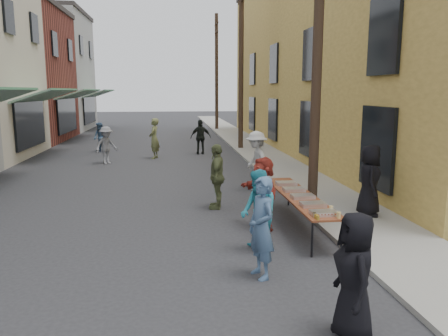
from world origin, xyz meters
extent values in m
plane|color=#28282B|center=(0.00, 0.00, 0.00)|extent=(120.00, 120.00, 0.00)
cube|color=gray|center=(5.00, 15.00, 0.05)|extent=(2.20, 60.00, 0.10)
cube|color=gray|center=(-10.00, 29.00, 4.50)|extent=(8.00, 8.00, 9.00)
cube|color=#A6863B|center=(11.10, 14.00, 5.00)|extent=(10.00, 28.00, 10.00)
cylinder|color=#2D2116|center=(4.30, 3.00, 4.50)|extent=(0.26, 0.26, 9.00)
cylinder|color=#2D2116|center=(4.30, 15.00, 4.50)|extent=(0.26, 0.26, 9.00)
cylinder|color=#2D2116|center=(4.30, 27.00, 4.50)|extent=(0.26, 0.26, 9.00)
cube|color=brown|center=(3.46, 1.48, 0.73)|extent=(0.70, 4.00, 0.04)
cylinder|color=black|center=(3.17, -0.40, 0.35)|extent=(0.04, 0.04, 0.71)
cylinder|color=black|center=(3.75, -0.40, 0.35)|extent=(0.04, 0.04, 0.71)
cylinder|color=black|center=(3.17, 3.36, 0.35)|extent=(0.04, 0.04, 0.71)
cylinder|color=black|center=(3.75, 3.36, 0.35)|extent=(0.04, 0.04, 0.71)
cube|color=maroon|center=(3.46, -0.17, 0.79)|extent=(0.50, 0.33, 0.08)
cube|color=#B2B2B7|center=(3.46, 0.48, 0.79)|extent=(0.50, 0.33, 0.08)
cube|color=tan|center=(3.46, 1.18, 0.79)|extent=(0.50, 0.33, 0.08)
cube|color=#B2B2B7|center=(3.46, 1.88, 0.79)|extent=(0.50, 0.33, 0.08)
cube|color=tan|center=(3.46, 2.58, 0.79)|extent=(0.50, 0.33, 0.08)
cylinder|color=#A57F26|center=(3.24, -0.47, 0.79)|extent=(0.07, 0.07, 0.08)
cylinder|color=#A57F26|center=(3.24, -0.37, 0.79)|extent=(0.07, 0.07, 0.08)
cylinder|color=#A57F26|center=(3.24, -0.27, 0.79)|extent=(0.07, 0.07, 0.08)
cylinder|color=tan|center=(3.66, -0.42, 0.81)|extent=(0.08, 0.08, 0.12)
imported|color=black|center=(2.80, -3.10, 0.82)|extent=(0.58, 0.84, 1.65)
imported|color=#446285|center=(2.03, -1.15, 0.86)|extent=(0.58, 0.72, 1.73)
imported|color=teal|center=(2.21, -0.04, 0.82)|extent=(0.75, 0.89, 1.63)
imported|color=beige|center=(3.22, 5.24, 0.94)|extent=(0.87, 1.30, 1.88)
imported|color=#555F37|center=(1.77, 3.31, 0.87)|extent=(0.61, 1.08, 1.73)
imported|color=maroon|center=(2.60, 1.40, 0.83)|extent=(0.83, 1.62, 1.67)
imported|color=black|center=(5.32, 1.85, 0.96)|extent=(0.78, 0.97, 1.73)
imported|color=slate|center=(-2.17, 11.08, 0.81)|extent=(1.17, 1.14, 1.61)
imported|color=black|center=(2.06, 13.48, 0.85)|extent=(1.01, 0.44, 1.71)
imported|color=olive|center=(-0.17, 12.35, 0.94)|extent=(0.60, 0.77, 1.87)
imported|color=#436183|center=(-3.00, 14.87, 0.76)|extent=(0.93, 0.93, 1.52)
camera|label=1|loc=(0.57, -7.97, 3.10)|focal=35.00mm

